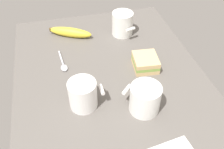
% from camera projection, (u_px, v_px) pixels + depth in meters
% --- Properties ---
extents(tabletop, '(0.90, 0.64, 0.02)m').
position_uv_depth(tabletop, '(112.00, 83.00, 0.84)').
color(tabletop, '#5B5651').
rests_on(tabletop, ground).
extents(coffee_mug_black, '(0.11, 0.08, 0.10)m').
position_uv_depth(coffee_mug_black, '(123.00, 23.00, 1.01)').
color(coffee_mug_black, white).
rests_on(coffee_mug_black, tabletop).
extents(coffee_mug_milky, '(0.08, 0.11, 0.09)m').
position_uv_depth(coffee_mug_milky, '(83.00, 94.00, 0.73)').
color(coffee_mug_milky, white).
rests_on(coffee_mug_milky, tabletop).
extents(coffee_mug_spare, '(0.11, 0.11, 0.09)m').
position_uv_depth(coffee_mug_spare, '(145.00, 98.00, 0.72)').
color(coffee_mug_spare, white).
rests_on(coffee_mug_spare, tabletop).
extents(sandwich_main, '(0.10, 0.09, 0.04)m').
position_uv_depth(sandwich_main, '(145.00, 62.00, 0.87)').
color(sandwich_main, '#DBB77A').
rests_on(sandwich_main, tabletop).
extents(banana, '(0.12, 0.18, 0.04)m').
position_uv_depth(banana, '(70.00, 32.00, 1.02)').
color(banana, yellow).
rests_on(banana, tabletop).
extents(spoon, '(0.12, 0.03, 0.01)m').
position_uv_depth(spoon, '(63.00, 64.00, 0.90)').
color(spoon, silver).
rests_on(spoon, tabletop).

